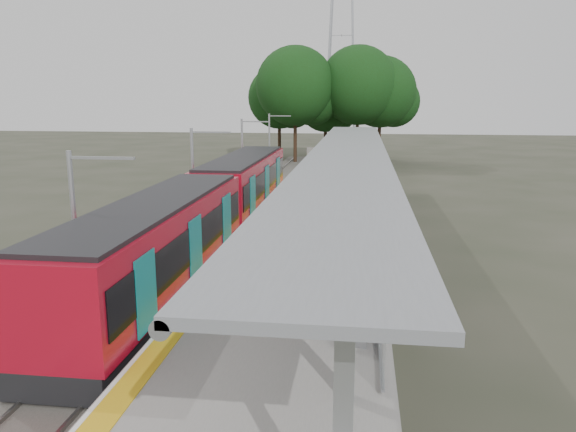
% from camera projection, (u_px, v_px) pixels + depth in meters
% --- Properties ---
extents(trackbed, '(3.00, 70.00, 0.24)m').
position_uv_depth(trackbed, '(233.00, 228.00, 29.75)').
color(trackbed, '#59544C').
rests_on(trackbed, ground).
extents(platform, '(6.00, 50.00, 1.00)m').
position_uv_depth(platform, '(318.00, 223.00, 29.10)').
color(platform, gray).
rests_on(platform, ground).
extents(tactile_strip, '(0.60, 50.00, 0.02)m').
position_uv_depth(tactile_strip, '(269.00, 212.00, 29.32)').
color(tactile_strip, gold).
rests_on(tactile_strip, platform).
extents(end_fence, '(6.00, 0.10, 1.20)m').
position_uv_depth(end_fence, '(338.00, 154.00, 53.06)').
color(end_fence, '#9EA0A5').
rests_on(end_fence, platform).
extents(train, '(2.74, 27.60, 3.62)m').
position_uv_depth(train, '(212.00, 207.00, 25.29)').
color(train, black).
rests_on(train, ground).
extents(canopy, '(3.27, 38.00, 3.66)m').
position_uv_depth(canopy, '(349.00, 161.00, 24.43)').
color(canopy, '#9EA0A5').
rests_on(canopy, platform).
extents(pylon, '(8.00, 4.00, 38.00)m').
position_uv_depth(pylon, '(342.00, 6.00, 76.76)').
color(pylon, '#9EA0A5').
rests_on(pylon, ground).
extents(tree_cluster, '(18.28, 12.78, 12.16)m').
position_uv_depth(tree_cluster, '(330.00, 91.00, 59.24)').
color(tree_cluster, '#382316').
rests_on(tree_cluster, ground).
extents(catenary_masts, '(2.08, 48.16, 5.40)m').
position_uv_depth(catenary_masts, '(195.00, 178.00, 28.41)').
color(catenary_masts, '#9EA0A5').
rests_on(catenary_masts, ground).
extents(bench_near, '(0.85, 1.49, 0.97)m').
position_uv_depth(bench_near, '(356.00, 319.00, 13.99)').
color(bench_near, '#0F1F4F').
rests_on(bench_near, platform).
extents(bench_mid, '(0.65, 1.63, 1.09)m').
position_uv_depth(bench_mid, '(335.00, 263.00, 18.47)').
color(bench_mid, '#0F1F4F').
rests_on(bench_mid, platform).
extents(bench_far, '(1.10, 1.63, 1.08)m').
position_uv_depth(bench_far, '(364.00, 183.00, 35.61)').
color(bench_far, '#0F1F4F').
rests_on(bench_far, platform).
extents(info_pillar_near, '(0.40, 0.40, 1.75)m').
position_uv_depth(info_pillar_near, '(320.00, 250.00, 19.31)').
color(info_pillar_near, beige).
rests_on(info_pillar_near, platform).
extents(info_pillar_far, '(0.41, 0.41, 1.83)m').
position_uv_depth(info_pillar_far, '(350.00, 181.00, 34.86)').
color(info_pillar_far, beige).
rests_on(info_pillar_far, platform).
extents(litter_bin, '(0.53, 0.53, 0.86)m').
position_uv_depth(litter_bin, '(322.00, 244.00, 21.33)').
color(litter_bin, '#9EA0A5').
rests_on(litter_bin, platform).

